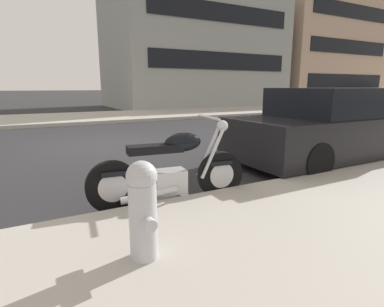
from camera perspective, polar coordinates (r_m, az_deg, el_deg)
ground_plane at (r=8.32m, az=-15.03°, el=1.59°), size 260.00×260.00×0.00m
sidewalk_far_curb at (r=20.51m, az=14.40°, el=7.93°), size 120.00×5.00×0.14m
parking_stall_stripe at (r=4.62m, az=-3.28°, el=-6.36°), size 0.12×2.20×0.01m
parked_motorcycle at (r=3.92m, az=-3.83°, el=-3.35°), size 2.05×0.62×1.11m
parked_car_behind_motorcycle at (r=6.91m, az=25.07°, el=4.42°), size 4.64×1.85×1.45m
fire_hydrant at (r=2.45m, az=-9.09°, el=-9.88°), size 0.24×0.36×0.79m
townhouse_corner_block at (r=25.03m, az=0.06°, el=25.13°), size 12.15×8.29×14.11m
townhouse_behind_pole at (r=32.71m, az=20.33°, el=16.68°), size 10.98×9.11×8.84m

